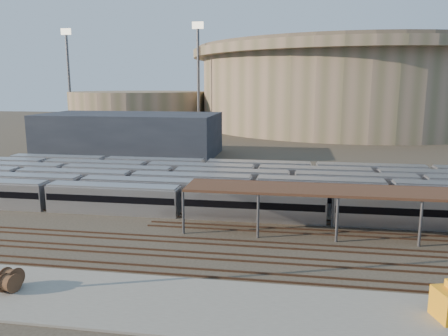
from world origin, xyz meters
name	(u,v)px	position (x,y,z in m)	size (l,w,h in m)	color
ground	(251,241)	(0.00, 0.00, 0.00)	(420.00, 420.00, 0.00)	#383026
apron	(169,303)	(-5.00, -15.00, 0.10)	(50.00, 9.00, 0.20)	gray
subway_trains	(255,187)	(-1.34, 18.50, 1.80)	(129.69, 23.90, 3.60)	#B7B6BB
empty_tracks	(247,258)	(0.00, -5.00, 0.09)	(170.00, 9.62, 0.18)	#4C3323
stadium	(347,85)	(25.00, 140.00, 16.47)	(124.00, 124.00, 32.50)	gray
secondary_arena	(139,109)	(-60.00, 130.00, 7.00)	(56.00, 56.00, 14.00)	gray
service_building	(130,134)	(-35.00, 55.00, 5.00)	(42.00, 20.00, 10.00)	#1E232D
floodlight_0	(198,74)	(-30.00, 110.00, 20.65)	(4.00, 1.00, 38.40)	#4F4F53
floodlight_1	(69,75)	(-85.00, 120.00, 20.65)	(4.00, 1.00, 38.40)	#4F4F53
floodlight_3	(264,76)	(-10.00, 160.00, 20.65)	(4.00, 1.00, 38.40)	#4F4F53
cable_reel_west	(10,283)	(-18.32, -15.42, 1.00)	(1.60, 1.60, 0.89)	brown
cable_reel_east	(11,278)	(-18.68, -14.72, 1.09)	(1.77, 1.77, 0.98)	brown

